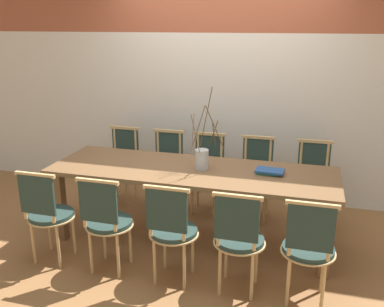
{
  "coord_description": "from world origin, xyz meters",
  "views": [
    {
      "loc": [
        1.02,
        -3.62,
        2.05
      ],
      "look_at": [
        0.0,
        0.0,
        0.88
      ],
      "focal_mm": 40.0,
      "sensor_mm": 36.0,
      "label": 1
    }
  ],
  "objects_px": {
    "dining_table": "(192,178)",
    "vase_centerpiece": "(202,157)",
    "chair_near_center": "(172,228)",
    "chair_far_center": "(207,170)",
    "book_stack": "(269,171)"
  },
  "relations": [
    {
      "from": "vase_centerpiece",
      "to": "chair_near_center",
      "type": "bearing_deg",
      "value": -94.03
    },
    {
      "from": "vase_centerpiece",
      "to": "dining_table",
      "type": "bearing_deg",
      "value": -162.6
    },
    {
      "from": "chair_near_center",
      "to": "vase_centerpiece",
      "type": "height_order",
      "value": "vase_centerpiece"
    },
    {
      "from": "chair_near_center",
      "to": "chair_far_center",
      "type": "relative_size",
      "value": 1.0
    },
    {
      "from": "chair_far_center",
      "to": "vase_centerpiece",
      "type": "xyz_separation_m",
      "value": [
        0.12,
        -0.69,
        0.36
      ]
    },
    {
      "from": "book_stack",
      "to": "chair_far_center",
      "type": "bearing_deg",
      "value": 138.61
    },
    {
      "from": "chair_far_center",
      "to": "book_stack",
      "type": "relative_size",
      "value": 3.38
    },
    {
      "from": "dining_table",
      "to": "vase_centerpiece",
      "type": "xyz_separation_m",
      "value": [
        0.09,
        0.03,
        0.2
      ]
    },
    {
      "from": "dining_table",
      "to": "chair_far_center",
      "type": "bearing_deg",
      "value": 92.36
    },
    {
      "from": "chair_far_center",
      "to": "vase_centerpiece",
      "type": "relative_size",
      "value": 1.15
    },
    {
      "from": "chair_near_center",
      "to": "book_stack",
      "type": "bearing_deg",
      "value": 49.75
    },
    {
      "from": "vase_centerpiece",
      "to": "book_stack",
      "type": "xyz_separation_m",
      "value": [
        0.61,
        0.04,
        -0.09
      ]
    },
    {
      "from": "dining_table",
      "to": "book_stack",
      "type": "distance_m",
      "value": 0.72
    },
    {
      "from": "vase_centerpiece",
      "to": "book_stack",
      "type": "relative_size",
      "value": 2.95
    },
    {
      "from": "vase_centerpiece",
      "to": "book_stack",
      "type": "bearing_deg",
      "value": 4.06
    }
  ]
}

